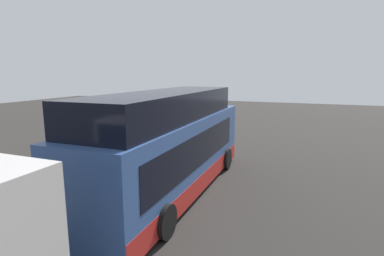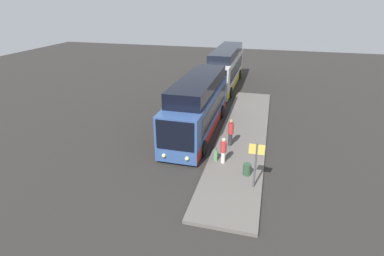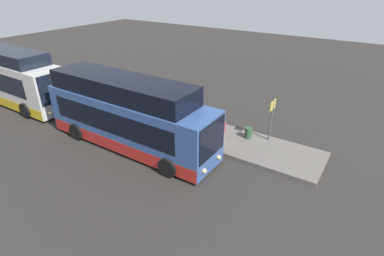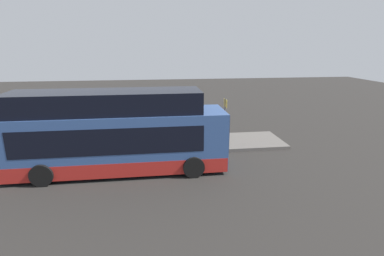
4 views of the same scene
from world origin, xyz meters
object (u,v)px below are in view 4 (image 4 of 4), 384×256
at_px(passenger_boarding, 199,132).
at_px(passenger_waiting, 159,131).
at_px(suitcase, 196,144).
at_px(bus_lead, 116,137).
at_px(trash_bin, 210,133).
at_px(sign_post, 225,112).

bearing_deg(passenger_boarding, passenger_waiting, -152.41).
height_order(passenger_boarding, suitcase, passenger_boarding).
relative_size(passenger_waiting, suitcase, 2.25).
relative_size(bus_lead, passenger_boarding, 6.64).
bearing_deg(suitcase, trash_bin, 58.12).
height_order(passenger_boarding, trash_bin, passenger_boarding).
height_order(suitcase, sign_post, sign_post).
height_order(passenger_waiting, trash_bin, passenger_waiting).
bearing_deg(bus_lead, passenger_waiting, 52.04).
height_order(sign_post, trash_bin, sign_post).
distance_m(bus_lead, sign_post, 8.04).
distance_m(passenger_waiting, suitcase, 2.30).
relative_size(passenger_waiting, sign_post, 0.73).
bearing_deg(passenger_boarding, bus_lead, -119.93).
height_order(passenger_waiting, suitcase, passenger_waiting).
distance_m(bus_lead, passenger_boarding, 5.30).
xyz_separation_m(passenger_waiting, suitcase, (2.12, -0.54, -0.71)).
xyz_separation_m(passenger_boarding, trash_bin, (0.96, 1.49, -0.54)).
bearing_deg(passenger_waiting, suitcase, 107.58).
bearing_deg(sign_post, suitcase, -134.13).
distance_m(suitcase, trash_bin, 2.30).
relative_size(bus_lead, trash_bin, 16.34).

